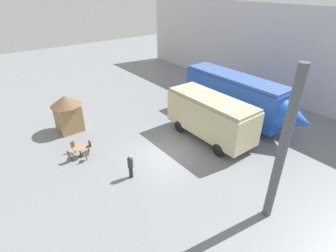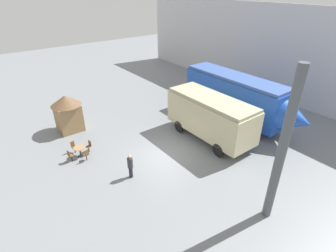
{
  "view_description": "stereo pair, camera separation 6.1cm",
  "coord_description": "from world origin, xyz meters",
  "px_view_note": "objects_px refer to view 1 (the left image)",
  "views": [
    {
      "loc": [
        12.16,
        -9.02,
        10.66
      ],
      "look_at": [
        -0.86,
        1.0,
        1.6
      ],
      "focal_mm": 28.0,
      "sensor_mm": 36.0,
      "label": 1
    },
    {
      "loc": [
        12.19,
        -8.97,
        10.66
      ],
      "look_at": [
        -0.86,
        1.0,
        1.6
      ],
      "focal_mm": 28.0,
      "sensor_mm": 36.0,
      "label": 2
    }
  ],
  "objects_px": {
    "visitor_person": "(131,165)",
    "ticket_kiosk": "(67,111)",
    "streamlined_locomotive": "(240,97)",
    "passenger_coach_vintage": "(211,115)",
    "cafe_table_near": "(80,150)",
    "cafe_chair_0": "(73,146)"
  },
  "relations": [
    {
      "from": "streamlined_locomotive",
      "to": "visitor_person",
      "type": "xyz_separation_m",
      "value": [
        0.89,
        -11.17,
        -1.37
      ]
    },
    {
      "from": "ticket_kiosk",
      "to": "cafe_chair_0",
      "type": "bearing_deg",
      "value": -15.54
    },
    {
      "from": "cafe_table_near",
      "to": "cafe_chair_0",
      "type": "xyz_separation_m",
      "value": [
        -0.74,
        -0.18,
        -0.03
      ]
    },
    {
      "from": "cafe_chair_0",
      "to": "visitor_person",
      "type": "height_order",
      "value": "visitor_person"
    },
    {
      "from": "passenger_coach_vintage",
      "to": "visitor_person",
      "type": "relative_size",
      "value": 4.35
    },
    {
      "from": "streamlined_locomotive",
      "to": "cafe_chair_0",
      "type": "distance_m",
      "value": 13.7
    },
    {
      "from": "streamlined_locomotive",
      "to": "passenger_coach_vintage",
      "type": "distance_m",
      "value": 4.05
    },
    {
      "from": "streamlined_locomotive",
      "to": "cafe_chair_0",
      "type": "bearing_deg",
      "value": -106.68
    },
    {
      "from": "visitor_person",
      "to": "ticket_kiosk",
      "type": "height_order",
      "value": "ticket_kiosk"
    },
    {
      "from": "cafe_table_near",
      "to": "visitor_person",
      "type": "bearing_deg",
      "value": 22.38
    },
    {
      "from": "cafe_table_near",
      "to": "visitor_person",
      "type": "distance_m",
      "value": 4.39
    },
    {
      "from": "streamlined_locomotive",
      "to": "ticket_kiosk",
      "type": "xyz_separation_m",
      "value": [
        -7.29,
        -12.07,
        -0.58
      ]
    },
    {
      "from": "cafe_chair_0",
      "to": "visitor_person",
      "type": "distance_m",
      "value": 5.15
    },
    {
      "from": "passenger_coach_vintage",
      "to": "cafe_chair_0",
      "type": "xyz_separation_m",
      "value": [
        -4.41,
        -9.01,
        -1.47
      ]
    },
    {
      "from": "cafe_chair_0",
      "to": "ticket_kiosk",
      "type": "distance_m",
      "value": 3.71
    },
    {
      "from": "passenger_coach_vintage",
      "to": "cafe_chair_0",
      "type": "relative_size",
      "value": 8.11
    },
    {
      "from": "streamlined_locomotive",
      "to": "cafe_chair_0",
      "type": "relative_size",
      "value": 13.07
    },
    {
      "from": "passenger_coach_vintage",
      "to": "visitor_person",
      "type": "height_order",
      "value": "passenger_coach_vintage"
    },
    {
      "from": "streamlined_locomotive",
      "to": "cafe_chair_0",
      "type": "height_order",
      "value": "streamlined_locomotive"
    },
    {
      "from": "cafe_chair_0",
      "to": "streamlined_locomotive",
      "type": "bearing_deg",
      "value": 60.0
    },
    {
      "from": "streamlined_locomotive",
      "to": "visitor_person",
      "type": "relative_size",
      "value": 7.0
    },
    {
      "from": "cafe_chair_0",
      "to": "visitor_person",
      "type": "bearing_deg",
      "value": 7.73
    }
  ]
}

